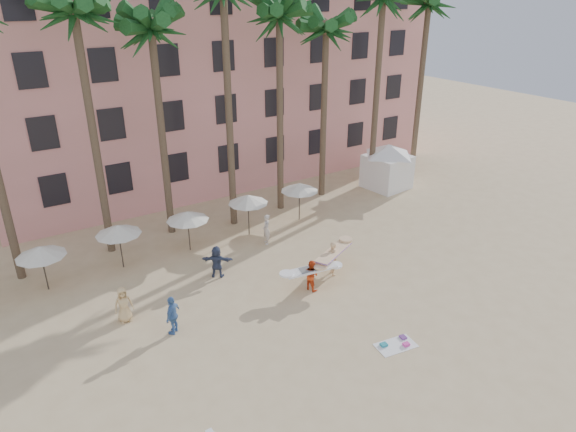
% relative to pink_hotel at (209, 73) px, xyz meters
% --- Properties ---
extents(ground, '(120.00, 120.00, 0.00)m').
position_rel_pink_hotel_xyz_m(ground, '(-7.00, -26.00, -8.00)').
color(ground, '#D1B789').
rests_on(ground, ground).
extents(pink_hotel, '(35.00, 14.00, 16.00)m').
position_rel_pink_hotel_xyz_m(pink_hotel, '(0.00, 0.00, 0.00)').
color(pink_hotel, pink).
rests_on(pink_hotel, ground).
extents(palm_row, '(44.40, 5.40, 16.30)m').
position_rel_pink_hotel_xyz_m(palm_row, '(-6.49, -11.00, 4.97)').
color(palm_row, brown).
rests_on(palm_row, ground).
extents(umbrella_row, '(22.50, 2.70, 2.73)m').
position_rel_pink_hotel_xyz_m(umbrella_row, '(-10.00, -13.50, -5.67)').
color(umbrella_row, '#332B23').
rests_on(umbrella_row, ground).
extents(cabana, '(4.97, 4.97, 3.50)m').
position_rel_pink_hotel_xyz_m(cabana, '(9.16, -12.03, -5.93)').
color(cabana, white).
rests_on(cabana, ground).
extents(beach_towel, '(1.92, 1.25, 0.14)m').
position_rel_pink_hotel_xyz_m(beach_towel, '(-3.86, -26.85, -7.97)').
color(beach_towel, white).
rests_on(beach_towel, ground).
extents(carrier_yellow, '(3.41, 2.36, 1.96)m').
position_rel_pink_hotel_xyz_m(carrier_yellow, '(-2.49, -20.43, -6.91)').
color(carrier_yellow, tan).
rests_on(carrier_yellow, ground).
extents(carrier_white, '(2.81, 1.36, 1.68)m').
position_rel_pink_hotel_xyz_m(carrier_white, '(-4.40, -21.03, -7.09)').
color(carrier_white, '#E24517').
rests_on(carrier_white, ground).
extents(beachgoers, '(10.49, 6.32, 1.91)m').
position_rel_pink_hotel_xyz_m(beachgoers, '(-9.45, -18.05, -7.07)').
color(beachgoers, '#374361').
rests_on(beachgoers, ground).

